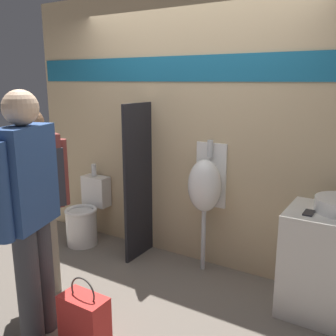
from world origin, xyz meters
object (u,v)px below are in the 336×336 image
cell_phone (309,213)px  urinal_near_counter (205,186)px  person_with_lanyard (29,209)px  person_in_vest (36,191)px  shopping_bag (84,321)px  toilet (85,216)px

cell_phone → urinal_near_counter: size_ratio=0.11×
person_with_lanyard → cell_phone: bearing=-68.4°
urinal_near_counter → person_with_lanyard: bearing=-110.6°
person_in_vest → cell_phone: bearing=-43.6°
urinal_near_counter → person_with_lanyard: size_ratio=0.72×
person_in_vest → shopping_bag: (0.80, -0.31, -0.74)m
toilet → shopping_bag: 1.80m
person_with_lanyard → shopping_bag: person_with_lanyard is taller
person_in_vest → urinal_near_counter: bearing=-18.7°
shopping_bag → person_in_vest: bearing=158.5°
cell_phone → person_with_lanyard: 2.03m
person_with_lanyard → shopping_bag: size_ratio=3.32×
person_with_lanyard → shopping_bag: 0.87m
toilet → person_with_lanyard: size_ratio=0.50×
person_with_lanyard → person_in_vest: bearing=29.4°
cell_phone → shopping_bag: (-1.20, -1.19, -0.66)m
urinal_near_counter → shopping_bag: (-0.20, -1.45, -0.66)m
shopping_bag → cell_phone: bearing=44.9°
person_in_vest → shopping_bag: 1.13m
toilet → person_with_lanyard: bearing=-58.2°
urinal_near_counter → shopping_bag: 1.60m
toilet → person_with_lanyard: 1.76m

